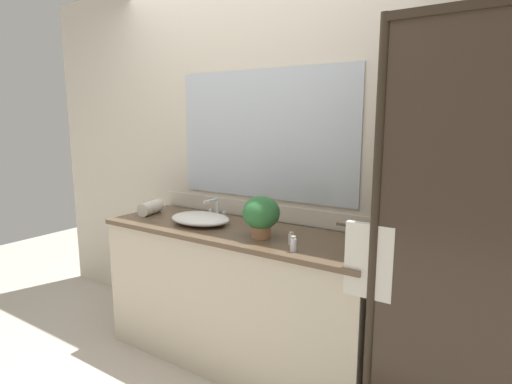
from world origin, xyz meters
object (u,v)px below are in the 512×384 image
object	(u,v)px
amenity_bottle_conditioner	(291,239)
amenity_bottle_body_wash	(293,244)
sink_basin	(200,219)
faucet	(216,212)
potted_plant	(261,214)
rolled_towel_near_edge	(151,208)

from	to	relation	value
amenity_bottle_conditioner	amenity_bottle_body_wash	xyz separation A→B (m)	(0.07, -0.10, 0.01)
sink_basin	amenity_bottle_conditioner	distance (m)	0.72
faucet	amenity_bottle_body_wash	bearing A→B (deg)	-23.46
sink_basin	amenity_bottle_conditioner	size ratio (longest dim) A/B	5.93
faucet	amenity_bottle_body_wash	world-z (taller)	faucet
potted_plant	amenity_bottle_conditioner	xyz separation A→B (m)	(0.21, -0.02, -0.10)
faucet	potted_plant	xyz separation A→B (m)	(0.51, -0.22, 0.09)
sink_basin	amenity_bottle_body_wash	world-z (taller)	amenity_bottle_body_wash
amenity_bottle_conditioner	amenity_bottle_body_wash	distance (m)	0.12
faucet	amenity_bottle_conditioner	xyz separation A→B (m)	(0.72, -0.24, -0.02)
rolled_towel_near_edge	amenity_bottle_body_wash	bearing A→B (deg)	-8.64
sink_basin	potted_plant	bearing A→B (deg)	-5.82
faucet	amenity_bottle_conditioner	distance (m)	0.76
amenity_bottle_body_wash	faucet	bearing A→B (deg)	156.54
faucet	potted_plant	size ratio (longest dim) A/B	0.70
rolled_towel_near_edge	amenity_bottle_conditioner	bearing A→B (deg)	-4.48
sink_basin	amenity_bottle_body_wash	xyz separation A→B (m)	(0.79, -0.18, 0.00)
potted_plant	rolled_towel_near_edge	distance (m)	1.00
potted_plant	amenity_bottle_body_wash	size ratio (longest dim) A/B	2.95
faucet	sink_basin	bearing A→B (deg)	-90.00
amenity_bottle_body_wash	sink_basin	bearing A→B (deg)	167.41
sink_basin	potted_plant	size ratio (longest dim) A/B	1.72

